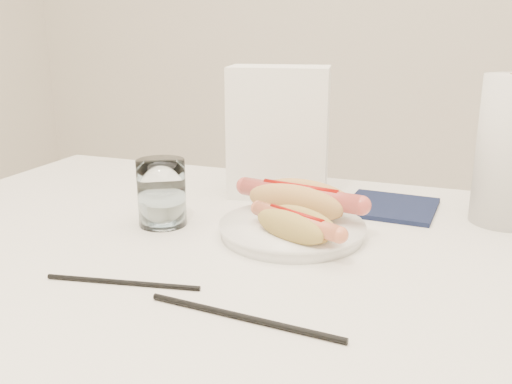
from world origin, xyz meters
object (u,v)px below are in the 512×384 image
(hotdog_right, at_px, (296,225))
(napkin_box, at_px, (279,132))
(hotdog_left, at_px, (300,200))
(table, at_px, (245,280))
(water_glass, at_px, (162,193))
(plate, at_px, (292,231))
(paper_towel_roll, at_px, (511,151))

(hotdog_right, distance_m, napkin_box, 0.28)
(hotdog_right, relative_size, napkin_box, 0.63)
(hotdog_left, height_order, napkin_box, napkin_box)
(hotdog_left, height_order, hotdog_right, hotdog_left)
(table, height_order, hotdog_left, hotdog_left)
(hotdog_right, height_order, napkin_box, napkin_box)
(hotdog_right, height_order, water_glass, water_glass)
(plate, bearing_deg, hotdog_left, 92.03)
(table, bearing_deg, hotdog_left, 58.64)
(napkin_box, bearing_deg, hotdog_right, -77.43)
(table, distance_m, water_glass, 0.19)
(water_glass, bearing_deg, paper_towel_roll, 21.42)
(plate, relative_size, water_glass, 2.01)
(table, bearing_deg, hotdog_right, -1.07)
(napkin_box, height_order, paper_towel_roll, napkin_box)
(hotdog_left, distance_m, napkin_box, 0.19)
(paper_towel_roll, bearing_deg, water_glass, -158.58)
(table, relative_size, napkin_box, 5.09)
(hotdog_right, bearing_deg, napkin_box, 139.88)
(table, height_order, water_glass, water_glass)
(napkin_box, xyz_separation_m, paper_towel_roll, (0.39, -0.02, -0.00))
(hotdog_left, xyz_separation_m, napkin_box, (-0.09, 0.16, 0.07))
(plate, xyz_separation_m, hotdog_left, (-0.00, 0.05, 0.03))
(hotdog_left, relative_size, paper_towel_roll, 0.87)
(table, bearing_deg, water_glass, 169.47)
(plate, height_order, hotdog_left, hotdog_left)
(paper_towel_roll, bearing_deg, hotdog_right, -140.69)
(water_glass, bearing_deg, hotdog_left, 17.46)
(hotdog_left, bearing_deg, napkin_box, 129.89)
(hotdog_left, distance_m, hotdog_right, 0.10)
(plate, xyz_separation_m, hotdog_right, (0.02, -0.05, 0.03))
(paper_towel_roll, bearing_deg, table, -147.60)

